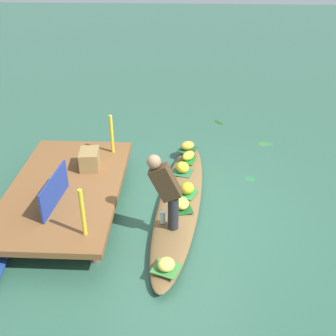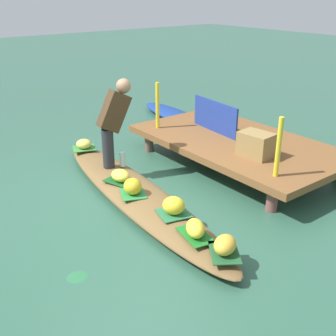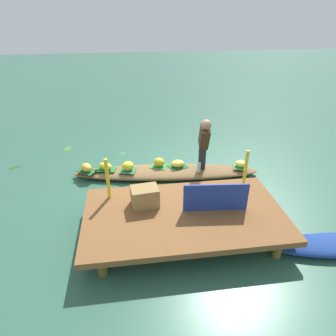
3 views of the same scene
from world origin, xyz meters
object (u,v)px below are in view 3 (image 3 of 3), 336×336
Objects in this scene: vendor_person at (204,141)px; vendor_boat at (166,172)px; banana_bunch_2 at (159,162)px; market_banner at (216,198)px; banana_bunch_1 at (241,164)px; banana_bunch_4 at (178,164)px; banana_bunch_5 at (128,166)px; banana_bunch_3 at (86,167)px; produce_crate at (145,197)px; water_bottle at (199,168)px; banana_bunch_0 at (105,166)px.

vendor_boat is at bearing -13.84° from vendor_person.
banana_bunch_2 is at bearing -35.36° from vendor_boat.
market_banner is (-0.69, 2.00, 0.35)m from banana_bunch_2.
market_banner reaches higher than banana_bunch_1.
banana_bunch_5 reaches higher than banana_bunch_4.
banana_bunch_3 is (1.56, 0.01, -0.01)m from banana_bunch_2.
banana_bunch_1 is at bearing -146.70° from produce_crate.
water_bottle is (-2.37, 0.36, 0.01)m from banana_bunch_3.
vendor_boat is 2.04m from market_banner.
vendor_person reaches higher than produce_crate.
water_bottle is at bearing 30.46° from vendor_person.
vendor_person is at bearing 154.95° from banana_bunch_4.
banana_bunch_5 reaches higher than banana_bunch_1.
banana_bunch_0 is at bearing -5.34° from banana_bunch_1.
banana_bunch_2 is at bearing 179.46° from banana_bunch_0.
produce_crate is at bearing 76.28° from banana_bunch_2.
vendor_boat is 1.66m from banana_bunch_1.
banana_bunch_3 is 1.97m from banana_bunch_4.
vendor_person reaches higher than banana_bunch_0.
banana_bunch_3 is 0.64× the size of produce_crate.
produce_crate is at bearing 76.64° from vendor_boat.
banana_bunch_1 is at bearing 171.57° from banana_bunch_2.
banana_bunch_2 is (0.14, -0.12, 0.20)m from vendor_boat.
vendor_person is (-2.47, 0.30, 0.60)m from banana_bunch_3.
market_banner is at bearing 132.60° from banana_bunch_0.
banana_bunch_5 is 1.52m from water_bottle.
banana_bunch_4 is (-1.97, 0.07, -0.01)m from banana_bunch_3.
produce_crate is (1.32, 1.40, -0.31)m from vendor_person.
banana_bunch_3 is 1.34× the size of water_bottle.
banana_bunch_0 is 1.90m from produce_crate.
banana_bunch_4 is 0.82m from vendor_person.
banana_bunch_1 reaches higher than vendor_boat.
banana_bunch_1 is 1.07m from vendor_person.
water_bottle is 1.68m from market_banner.
banana_bunch_2 is 1.12m from vendor_person.
banana_bunch_2 is at bearing -179.73° from banana_bunch_3.
banana_bunch_0 is 1.09× the size of banana_bunch_3.
vendor_boat is 16.63× the size of banana_bunch_2.
banana_bunch_1 is at bearing 172.33° from banana_bunch_4.
vendor_person reaches higher than market_banner.
water_bottle is 0.47× the size of produce_crate.
produce_crate is at bearing 63.20° from banana_bunch_4.
vendor_person reaches higher than banana_bunch_5.
vendor_boat is 14.31× the size of banana_bunch_4.
banana_bunch_0 is at bearing -3.27° from banana_bunch_4.
produce_crate is (-1.15, 1.70, 0.29)m from banana_bunch_3.
vendor_boat is 0.74m from water_bottle.
banana_bunch_4 is 0.27× the size of market_banner.
produce_crate is at bearing 47.61° from water_bottle.
water_bottle is (0.09, 0.05, -0.58)m from vendor_person.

